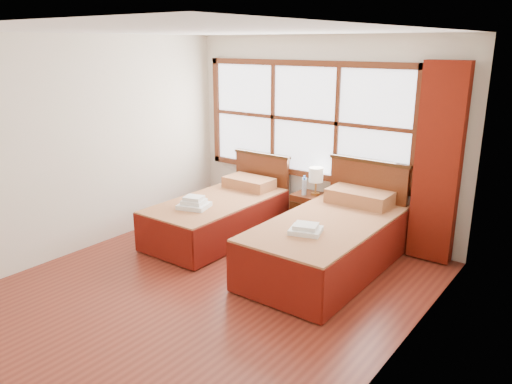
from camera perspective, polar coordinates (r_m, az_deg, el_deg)
The scene contains 15 objects.
floor at distance 5.41m, azimuth -5.16°, elevation -10.86°, with size 4.50×4.50×0.00m, color maroon.
ceiling at distance 4.80m, azimuth -6.00°, elevation 17.84°, with size 4.50×4.50×0.00m, color white.
wall_back at distance 6.74m, azimuth 7.46°, elevation 6.34°, with size 4.00×4.00×0.00m, color silver.
wall_left at distance 6.43m, azimuth -18.93°, elevation 5.08°, with size 4.50×4.50×0.00m, color silver.
wall_right at distance 3.94m, azimuth 16.61°, elevation -1.74°, with size 4.50×4.50×0.00m, color silver.
window at distance 6.80m, azimuth 5.51°, elevation 8.20°, with size 3.16×0.06×1.56m.
curtain at distance 6.03m, azimuth 20.08°, elevation 2.97°, with size 0.50×0.16×2.30m, color maroon.
bed_left at distance 6.66m, azimuth -4.12°, elevation -2.61°, with size 1.01×2.03×0.98m.
bed_right at distance 5.77m, azimuth 8.49°, elevation -5.49°, with size 1.13×2.20×1.11m.
nightstand at distance 6.78m, azimuth 6.08°, elevation -2.48°, with size 0.42×0.41×0.55m.
towels_left at distance 6.25m, azimuth -7.10°, elevation -1.29°, with size 0.43×0.40×0.15m.
towels_right at distance 5.24m, azimuth 5.71°, elevation -4.24°, with size 0.39×0.36×0.10m.
lamp at distance 6.63m, azimuth 6.88°, elevation 1.88°, with size 0.19×0.19×0.37m.
bottle_near at distance 6.63m, azimuth 5.54°, elevation 0.57°, with size 0.06×0.06×0.24m.
bottle_far at distance 6.67m, azimuth 5.54°, elevation 0.72°, with size 0.07×0.07×0.25m.
Camera 1 is at (3.24, -3.54, 2.50)m, focal length 35.00 mm.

